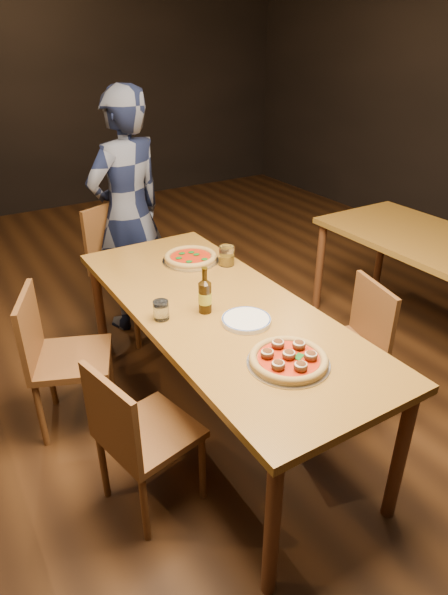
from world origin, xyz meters
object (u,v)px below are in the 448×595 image
diner (128,214)px  pizza_meatball (289,359)px  table_main (219,318)px  water_glass (161,310)px  amber_glass (227,256)px  pizza_margherita (191,258)px  chair_main_sw (72,358)px  chair_main_e (341,348)px  chair_end (134,269)px  beer_bottle (205,297)px  chair_main_nw (150,431)px  plate_stack (246,320)px

diner → pizza_meatball: bearing=70.4°
table_main → water_glass: 0.32m
amber_glass → pizza_meatball: bearing=-107.5°
pizza_margherita → diner: size_ratio=0.20×
water_glass → diner: 1.33m
chair_main_sw → chair_main_e: size_ratio=1.05×
chair_main_sw → chair_main_e: bearing=-94.4°
chair_end → diner: size_ratio=0.57×
chair_end → diner: diner is taller
chair_main_sw → water_glass: size_ratio=9.13×
amber_glass → diner: size_ratio=0.07×
table_main → amber_glass: bearing=53.8°
pizza_margherita → beer_bottle: 0.63m
pizza_meatball → beer_bottle: beer_bottle is taller
chair_end → pizza_meatball: bearing=-112.8°
pizza_margherita → diner: diner is taller
pizza_meatball → pizza_margherita: size_ratio=1.03×
table_main → pizza_meatball: (-0.01, -0.58, 0.10)m
chair_main_nw → chair_main_sw: chair_main_sw is taller
pizza_margherita → water_glass: water_glass is taller
pizza_meatball → pizza_margherita: bearing=82.3°
beer_bottle → water_glass: size_ratio=2.48×
table_main → amber_glass: amber_glass is taller
pizza_meatball → diner: size_ratio=0.20×
chair_main_nw → amber_glass: (0.83, 0.70, 0.40)m
diner → chair_main_sw: bearing=33.4°
chair_end → plate_stack: 1.43m
table_main → chair_main_e: size_ratio=2.45×
chair_end → water_glass: 1.24m
chair_main_e → plate_stack: 0.71m
table_main → plate_stack: 0.22m
chair_main_sw → pizza_meatball: chair_main_sw is taller
chair_end → amber_glass: 0.90m
chair_main_nw → pizza_margherita: 1.15m
amber_glass → chair_main_e: bearing=-62.0°
pizza_margherita → plate_stack: bearing=-98.5°
chair_main_nw → pizza_margherita: size_ratio=2.40×
plate_stack → diner: (0.02, 1.52, 0.09)m
beer_bottle → water_glass: (-0.21, 0.05, -0.04)m
chair_main_sw → pizza_margherita: (0.81, 0.15, 0.34)m
pizza_margherita → water_glass: bearing=-129.7°
beer_bottle → diner: bearing=84.0°
chair_main_e → amber_glass: amber_glass is taller
chair_main_e → diner: diner is taller
pizza_meatball → beer_bottle: bearing=97.9°
chair_main_nw → chair_main_sw: bearing=-1.7°
chair_main_sw → beer_bottle: bearing=-104.6°
chair_main_e → beer_bottle: 0.88m
chair_end → plate_stack: chair_end is taller
chair_main_e → plate_stack: bearing=-80.1°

